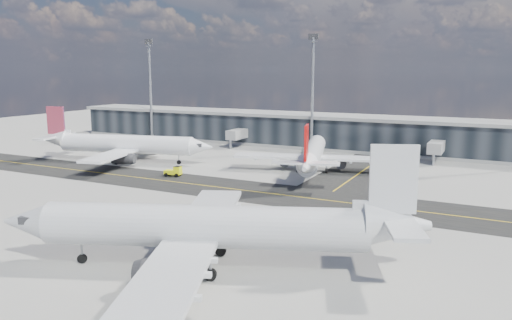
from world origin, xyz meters
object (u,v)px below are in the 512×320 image
object	(u,v)px
airliner_af	(124,144)
airliner_near	(211,227)
service_van	(308,151)
baggage_tug	(174,171)
airliner_redtail	(312,154)

from	to	relation	value
airliner_af	airliner_near	xyz separation A→B (m)	(49.04, -42.83, 0.35)
airliner_near	service_van	size ratio (longest dim) A/B	7.14
airliner_af	baggage_tug	distance (m)	20.73
baggage_tug	service_van	world-z (taller)	baggage_tug
airliner_af	airliner_redtail	bearing A→B (deg)	86.85
airliner_af	service_van	distance (m)	43.54
airliner_af	baggage_tug	world-z (taller)	airliner_af
service_van	airliner_redtail	bearing A→B (deg)	-92.57
airliner_af	baggage_tug	xyz separation A→B (m)	(19.03, -7.66, -2.98)
service_van	baggage_tug	bearing A→B (deg)	-136.21
airliner_redtail	airliner_near	distance (m)	51.18
airliner_redtail	baggage_tug	world-z (taller)	airliner_redtail
airliner_af	baggage_tug	size ratio (longest dim) A/B	11.66
airliner_af	service_van	bearing A→B (deg)	117.13
airliner_near	baggage_tug	size ratio (longest dim) A/B	12.31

